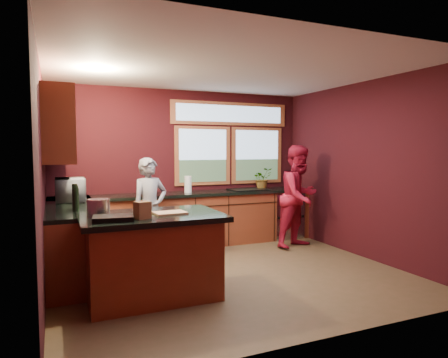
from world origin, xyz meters
TOP-DOWN VIEW (x-y plane):
  - floor at (0.00, 0.00)m, footprint 4.50×4.50m
  - room_shell at (-0.60, 0.32)m, footprint 4.52×4.02m
  - back_counter at (0.20, 1.70)m, footprint 4.50×0.64m
  - left_counter at (-1.95, 0.85)m, footprint 0.64×2.30m
  - island at (-1.14, -0.40)m, footprint 1.55×1.05m
  - person_grey at (-0.80, 1.19)m, footprint 0.64×0.50m
  - person_red at (1.70, 0.91)m, footprint 1.01×0.90m
  - microwave at (-1.92, 1.27)m, footprint 0.41×0.60m
  - potted_plant at (1.44, 1.75)m, footprint 0.35×0.30m
  - paper_towel at (-0.03, 1.70)m, footprint 0.12×0.12m
  - cutting_board at (-0.94, -0.45)m, footprint 0.37×0.27m
  - stock_pot at (-1.69, -0.25)m, footprint 0.24×0.24m
  - paper_bag at (-1.29, -0.65)m, footprint 0.18×0.16m
  - black_tray at (-1.59, -0.65)m, footprint 0.44×0.33m

SIDE VIEW (x-z plane):
  - floor at x=0.00m, z-range 0.00..0.00m
  - back_counter at x=0.20m, z-range 0.00..0.93m
  - left_counter at x=-1.95m, z-range 0.00..0.93m
  - island at x=-1.14m, z-range 0.01..0.95m
  - person_grey at x=-0.80m, z-range 0.00..1.54m
  - person_red at x=1.70m, z-range 0.00..1.74m
  - cutting_board at x=-0.94m, z-range 0.94..0.96m
  - black_tray at x=-1.59m, z-range 0.94..0.99m
  - stock_pot at x=-1.69m, z-range 0.94..1.12m
  - paper_bag at x=-1.29m, z-range 0.94..1.12m
  - paper_towel at x=-0.03m, z-range 0.93..1.21m
  - microwave at x=-1.92m, z-range 0.93..1.26m
  - potted_plant at x=1.44m, z-range 0.93..1.32m
  - room_shell at x=-0.60m, z-range 0.44..3.15m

